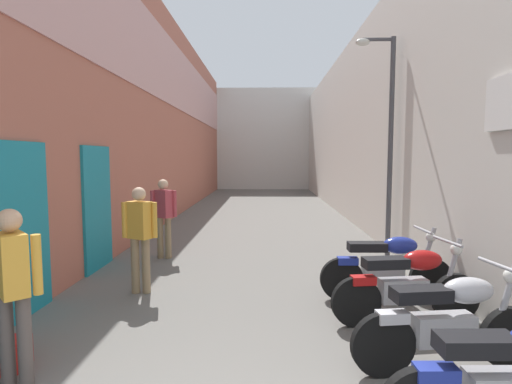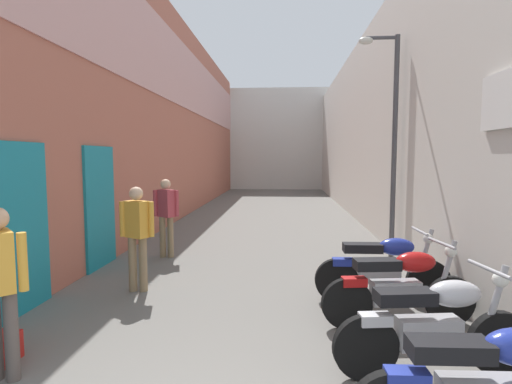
{
  "view_description": "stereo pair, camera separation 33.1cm",
  "coord_description": "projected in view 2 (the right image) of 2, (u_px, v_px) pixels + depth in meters",
  "views": [
    {
      "loc": [
        0.2,
        -1.39,
        2.01
      ],
      "look_at": [
        0.02,
        5.8,
        1.37
      ],
      "focal_mm": 28.01,
      "sensor_mm": 36.0,
      "label": 1
    },
    {
      "loc": [
        0.53,
        -1.38,
        2.01
      ],
      "look_at": [
        0.02,
        5.8,
        1.37
      ],
      "focal_mm": 28.01,
      "sensor_mm": 36.0,
      "label": 2
    }
  ],
  "objects": [
    {
      "name": "pedestrian_by_doorway",
      "position": [
        0.0,
        281.0,
        3.52
      ],
      "size": [
        0.52,
        0.38,
        1.57
      ],
      "color": "#564C47",
      "rests_on": "ground"
    },
    {
      "name": "motorcycle_second",
      "position": [
        435.0,
        324.0,
        3.6
      ],
      "size": [
        1.84,
        0.58,
        1.04
      ],
      "color": "black",
      "rests_on": "ground"
    },
    {
      "name": "building_far_end",
      "position": [
        276.0,
        140.0,
        25.47
      ],
      "size": [
        8.67,
        2.0,
        6.21
      ],
      "primitive_type": "cube",
      "color": "silver",
      "rests_on": "ground"
    },
    {
      "name": "ground_plane",
      "position": [
        265.0,
        229.0,
        11.18
      ],
      "size": [
        39.31,
        39.31,
        0.0
      ],
      "primitive_type": "plane",
      "color": "#66635E"
    },
    {
      "name": "pedestrian_mid_alley",
      "position": [
        137.0,
        231.0,
        5.91
      ],
      "size": [
        0.52,
        0.33,
        1.57
      ],
      "color": "#8C7251",
      "rests_on": "ground"
    },
    {
      "name": "motorcycle_fourth",
      "position": [
        383.0,
        267.0,
        5.49
      ],
      "size": [
        1.85,
        0.58,
        1.04
      ],
      "color": "black",
      "rests_on": "ground"
    },
    {
      "name": "building_left",
      "position": [
        176.0,
        118.0,
        13.03
      ],
      "size": [
        0.45,
        23.31,
        6.52
      ],
      "color": "#B76651",
      "rests_on": "ground"
    },
    {
      "name": "pedestrian_further_down",
      "position": [
        166.0,
        212.0,
        7.93
      ],
      "size": [
        0.52,
        0.36,
        1.57
      ],
      "color": "#8C7251",
      "rests_on": "ground"
    },
    {
      "name": "building_right",
      "position": [
        364.0,
        131.0,
        12.7
      ],
      "size": [
        0.45,
        23.31,
        5.64
      ],
      "color": "beige",
      "rests_on": "ground"
    },
    {
      "name": "motorcycle_third",
      "position": [
        400.0,
        286.0,
        4.68
      ],
      "size": [
        1.84,
        0.58,
        1.04
      ],
      "color": "black",
      "rests_on": "ground"
    },
    {
      "name": "street_lamp",
      "position": [
        390.0,
        128.0,
        7.82
      ],
      "size": [
        0.79,
        0.18,
        4.35
      ],
      "color": "#47474C",
      "rests_on": "ground"
    }
  ]
}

